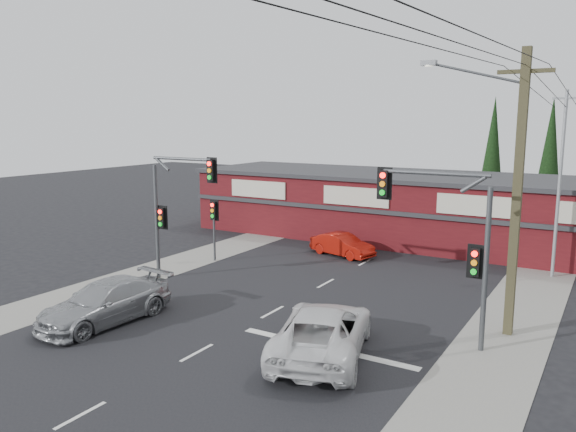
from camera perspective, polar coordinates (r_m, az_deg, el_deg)
The scene contains 18 objects.
ground at distance 22.33m, azimuth -2.41°, elevation -10.18°, with size 120.00×120.00×0.00m, color black.
road_strip at distance 26.43m, azimuth 3.61°, elevation -6.99°, with size 14.00×70.00×0.01m, color black.
verge_left at distance 31.11m, azimuth -10.47°, elevation -4.55°, with size 3.00×70.00×0.02m, color gray.
verge_right at distance 23.95m, azimuth 22.23°, elevation -9.50°, with size 3.00×70.00×0.02m, color gray.
stop_line at distance 19.47m, azimuth 3.94°, elevation -13.22°, with size 6.50×0.35×0.01m, color silver.
white_suv at distance 18.68m, azimuth 3.53°, elevation -11.58°, with size 2.72×5.89×1.64m, color silver.
silver_suv at distance 22.58m, azimuth -18.09°, elevation -8.34°, with size 2.20×5.40×1.57m, color #9FA1A4.
red_sedan at distance 31.88m, azimuth 5.53°, elevation -2.93°, with size 1.35×3.86×1.27m, color #9E1309.
lane_dashes at distance 24.68m, azimuth 1.35°, elevation -8.17°, with size 0.12×43.44×0.01m.
shop_building at distance 37.12m, azimuth 10.83°, elevation 1.09°, with size 27.30×8.40×4.22m.
conifer_near at distance 42.34m, azimuth 20.06°, elevation 6.28°, with size 1.80×1.80×9.25m.
conifer_far at distance 43.79m, azimuth 25.09°, elevation 6.05°, with size 1.80×1.80×9.25m.
traffic_mast_left at distance 26.81m, azimuth -11.63°, elevation 1.66°, with size 3.77×0.27×5.97m.
traffic_mast_right at distance 19.45m, azimuth 16.35°, elevation -1.50°, with size 3.96×0.27×5.97m.
pedestal_signal at distance 30.54m, azimuth -7.53°, elevation -0.14°, with size 0.55×0.27×3.38m.
utility_pole at distance 20.86m, azimuth 21.94°, elevation 2.96°, with size 4.38×0.59×10.00m.
steel_pole at distance 29.76m, azimuth 25.88°, elevation 3.17°, with size 1.20×0.16×9.00m.
power_lines at distance 15.42m, azimuth 19.84°, elevation 14.52°, with size 2.01×29.00×1.22m.
Camera 1 is at (11.60, -17.50, 7.61)m, focal length 35.00 mm.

